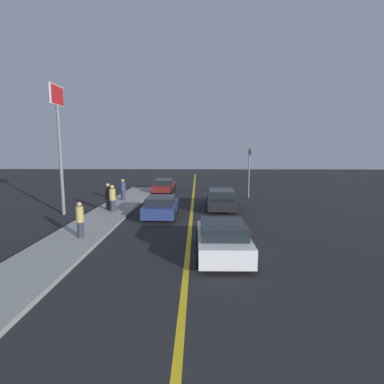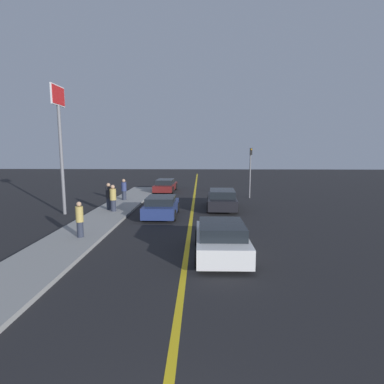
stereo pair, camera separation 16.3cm
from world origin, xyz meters
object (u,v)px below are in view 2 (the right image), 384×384
Objects in this scene: traffic_light at (250,168)px; roadside_sign at (59,124)px; pedestrian_mid_group at (113,198)px; pedestrian_by_sign at (124,190)px; car_parked_left_lot at (165,186)px; car_ahead_center at (161,206)px; car_far_distant at (222,199)px; pedestrian_near_curb at (80,219)px; pedestrian_far_standing at (109,196)px; car_near_right_lane at (221,239)px.

roadside_sign is (-12.66, -6.68, 3.03)m from traffic_light.
pedestrian_mid_group reaches higher than pedestrian_by_sign.
car_parked_left_lot is 1.07× the size of traffic_light.
car_ahead_center is 0.88× the size of car_far_distant.
traffic_light is (2.65, 4.69, 1.89)m from car_far_distant.
car_ahead_center is at bearing 59.01° from pedestrian_near_curb.
roadside_sign reaches higher than pedestrian_by_sign.
pedestrian_far_standing reaches higher than car_parked_left_lot.
pedestrian_by_sign reaches higher than pedestrian_near_curb.
roadside_sign is at bearing -119.70° from pedestrian_by_sign.
pedestrian_by_sign is at bearing -168.14° from traffic_light.
pedestrian_near_curb is at bearing -121.04° from car_ahead_center.
pedestrian_near_curb reaches higher than car_parked_left_lot.
pedestrian_by_sign is (-7.40, 2.58, 0.31)m from car_far_distant.
car_far_distant is 11.33m from roadside_sign.
pedestrian_mid_group is (-2.15, -10.00, 0.39)m from car_parked_left_lot.
roadside_sign reaches higher than car_ahead_center.
traffic_light is at bearing 27.83° from roadside_sign.
pedestrian_mid_group reaches higher than pedestrian_near_curb.
pedestrian_mid_group reaches higher than car_parked_left_lot.
car_near_right_lane is 12.76m from roadside_sign.
car_ahead_center is 6.17m from pedestrian_by_sign.
car_far_distant is (0.67, 9.16, 0.01)m from car_near_right_lane.
car_near_right_lane is at bearing -49.65° from pedestrian_mid_group.
car_ahead_center is at bearing -132.28° from traffic_light.
car_ahead_center is at bearing -54.68° from pedestrian_by_sign.
car_ahead_center is at bearing 114.70° from car_near_right_lane.
pedestrian_by_sign is at bearing 89.63° from pedestrian_far_standing.
car_ahead_center is 2.32× the size of pedestrian_mid_group.
car_parked_left_lot is (-1.00, 10.72, -0.01)m from car_ahead_center.
pedestrian_far_standing is 0.42× the size of traffic_light.
car_far_distant is 1.00× the size of car_parked_left_lot.
roadside_sign is (-6.17, 0.45, 4.96)m from car_ahead_center.
car_near_right_lane is 0.51× the size of roadside_sign.
car_ahead_center is 5.80m from pedestrian_near_curb.
pedestrian_mid_group is at bearing -99.89° from car_parked_left_lot.
roadside_sign is (-5.17, -10.26, 4.97)m from car_parked_left_lot.
roadside_sign is (-2.58, -0.80, 4.55)m from pedestrian_far_standing.
car_ahead_center is (-3.17, 6.72, -0.03)m from car_near_right_lane.
pedestrian_far_standing is at bearing -149.70° from traffic_light.
pedestrian_near_curb is 10.01m from pedestrian_by_sign.
pedestrian_near_curb is (-6.15, 1.75, 0.32)m from car_near_right_lane.
car_near_right_lane is at bearing -91.95° from car_far_distant.
car_ahead_center is 0.50× the size of roadside_sign.
pedestrian_near_curb is (-6.82, -7.41, 0.31)m from car_far_distant.
car_parked_left_lot is 8.52m from traffic_light.
pedestrian_mid_group is 11.68m from traffic_light.
car_near_right_lane is at bearing -103.48° from traffic_light.
pedestrian_near_curb reaches higher than car_near_right_lane.
car_near_right_lane is 6.40m from pedestrian_near_curb.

